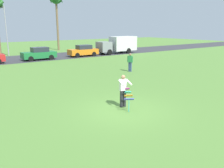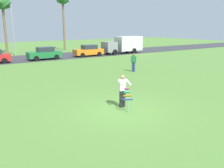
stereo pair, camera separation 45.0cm
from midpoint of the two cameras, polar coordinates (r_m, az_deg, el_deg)
The scene contains 10 objects.
ground_plane at distance 12.26m, azimuth 1.34°, elevation -6.25°, with size 120.00×120.00×0.00m, color #568438.
road_strip at distance 33.51m, azimuth -23.46°, elevation 5.42°, with size 120.00×8.00×0.01m, color #38383D.
person_kite_flyer at distance 12.45m, azimuth 1.68°, elevation -1.36°, with size 0.65×0.73×1.73m.
kite_held at distance 11.91m, azimuth 2.88°, elevation -3.01°, with size 0.63×0.73×1.14m.
parked_car_green at distance 31.87m, azimuth -17.50°, elevation 6.94°, with size 4.21×1.85×1.60m.
parked_car_orange at distance 34.38m, azimuth -7.29°, elevation 7.91°, with size 4.26×1.95×1.60m.
parked_truck_grey_van at distance 37.76m, azimuth 1.34°, elevation 9.50°, with size 6.74×2.22×2.62m.
palm_tree_centre_far at distance 44.27m, azimuth -13.57°, elevation 18.89°, with size 2.58×2.71×10.00m.
streetlight_pole at distance 38.22m, azimuth -24.48°, elevation 12.24°, with size 0.24×1.65×7.00m.
person_walker_near at distance 22.43m, azimuth 3.79°, elevation 5.34°, with size 0.35×0.53×1.73m.
Camera 1 is at (-7.12, -9.08, 4.19)m, focal length 38.05 mm.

